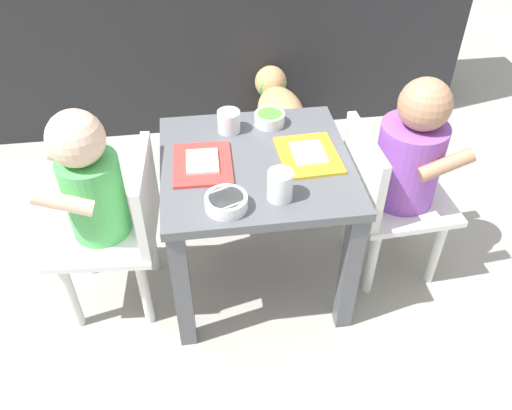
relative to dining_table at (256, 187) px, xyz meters
name	(u,v)px	position (x,y,z in m)	size (l,w,h in m)	color
ground_plane	(256,273)	(0.00, 0.00, -0.35)	(7.00, 7.00, 0.00)	#9E998E
kitchen_cabinet_back	(222,9)	(0.00, 1.03, 0.10)	(1.95, 0.36, 0.90)	#232326
dining_table	(256,187)	(0.00, 0.00, 0.00)	(0.50, 0.49, 0.44)	#515459
seated_child_left	(99,193)	(-0.41, -0.03, 0.05)	(0.30, 0.30, 0.64)	silver
seated_child_right	(405,162)	(0.41, -0.01, 0.05)	(0.30, 0.30, 0.64)	silver
dog	(279,109)	(0.18, 0.65, -0.15)	(0.19, 0.42, 0.30)	tan
food_tray_left	(202,163)	(-0.14, 0.00, 0.09)	(0.15, 0.19, 0.02)	red
food_tray_right	(308,154)	(0.14, 0.00, 0.09)	(0.16, 0.19, 0.02)	gold
water_cup_left	(280,187)	(0.04, -0.15, 0.12)	(0.06, 0.06, 0.07)	white
water_cup_right	(229,122)	(-0.06, 0.15, 0.12)	(0.06, 0.06, 0.06)	white
veggie_bowl_near	(226,202)	(-0.09, -0.17, 0.11)	(0.10, 0.10, 0.03)	white
veggie_bowl_far	(270,118)	(0.06, 0.17, 0.11)	(0.09, 0.09, 0.04)	white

